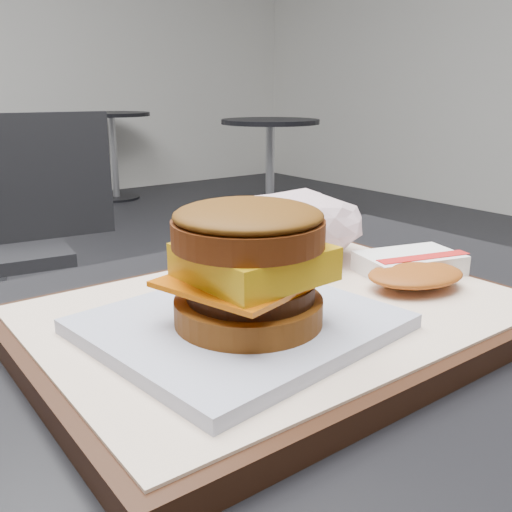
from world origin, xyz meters
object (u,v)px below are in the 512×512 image
(breakfast_sandwich, at_px, (247,279))
(serving_tray, at_px, (280,317))
(hash_brown, at_px, (412,268))
(crumpled_wrapper, at_px, (294,226))
(neighbor_chair, at_px, (14,234))

(breakfast_sandwich, bearing_deg, serving_tray, 27.52)
(serving_tray, xyz_separation_m, breakfast_sandwich, (-0.05, -0.03, 0.05))
(serving_tray, distance_m, hash_brown, 0.14)
(crumpled_wrapper, bearing_deg, breakfast_sandwich, -140.60)
(serving_tray, xyz_separation_m, neighbor_chair, (0.18, 1.53, -0.27))
(serving_tray, height_order, breakfast_sandwich, breakfast_sandwich)
(serving_tray, bearing_deg, breakfast_sandwich, -152.48)
(breakfast_sandwich, distance_m, crumpled_wrapper, 0.18)
(breakfast_sandwich, relative_size, hash_brown, 1.61)
(serving_tray, bearing_deg, neighbor_chair, 83.48)
(crumpled_wrapper, bearing_deg, neighbor_chair, 86.62)
(serving_tray, relative_size, breakfast_sandwich, 1.82)
(breakfast_sandwich, bearing_deg, crumpled_wrapper, 39.40)
(crumpled_wrapper, bearing_deg, serving_tray, -135.15)
(hash_brown, bearing_deg, crumpled_wrapper, 110.94)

